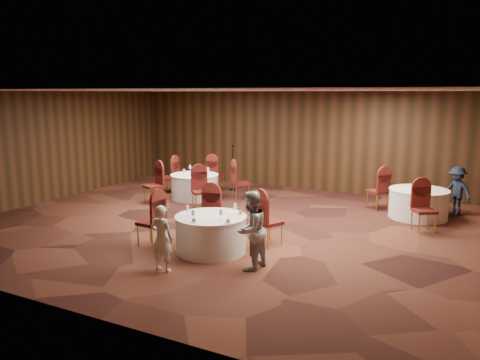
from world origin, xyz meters
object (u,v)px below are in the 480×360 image
at_px(man_c, 457,191).
at_px(woman_a, 162,238).
at_px(mic_stand, 233,177).
at_px(table_right, 418,203).
at_px(woman_b, 251,230).
at_px(table_left, 195,186).
at_px(table_main, 211,233).

bearing_deg(man_c, woman_a, -90.73).
xyz_separation_m(mic_stand, man_c, (6.68, -0.11, 0.22)).
xyz_separation_m(table_right, man_c, (0.83, 0.78, 0.26)).
bearing_deg(mic_stand, woman_b, -59.25).
relative_size(table_left, mic_stand, 0.97).
xyz_separation_m(table_right, woman_b, (-2.27, -5.12, 0.35)).
bearing_deg(table_left, woman_b, -47.63).
relative_size(table_left, table_right, 0.98).
relative_size(table_main, woman_a, 1.18).
xyz_separation_m(woman_a, man_c, (4.46, 6.72, 0.03)).
bearing_deg(woman_b, table_left, -130.12).
relative_size(mic_stand, man_c, 1.16).
height_order(table_left, woman_a, woman_a).
distance_m(table_main, table_left, 4.85).
height_order(table_main, mic_stand, mic_stand).
xyz_separation_m(table_main, mic_stand, (-2.46, 5.54, 0.05)).
bearing_deg(woman_a, woman_b, -151.35).
bearing_deg(table_right, woman_a, -121.37).
distance_m(table_left, man_c, 7.26).
xyz_separation_m(table_left, woman_a, (2.64, -5.20, 0.23)).
bearing_deg(table_left, man_c, 12.11).
height_order(woman_a, woman_b, woman_b).
xyz_separation_m(table_left, man_c, (7.09, 1.52, 0.26)).
height_order(table_main, woman_a, woman_a).
height_order(table_left, woman_b, woman_b).
height_order(table_left, man_c, man_c).
distance_m(table_right, woman_a, 6.97).
relative_size(table_right, woman_b, 1.02).
height_order(table_left, mic_stand, mic_stand).
distance_m(table_main, man_c, 6.88).
bearing_deg(woman_a, table_main, -103.21).
bearing_deg(table_right, mic_stand, 171.37).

